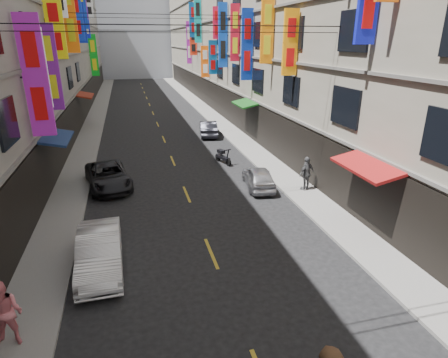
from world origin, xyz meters
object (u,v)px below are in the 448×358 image
scooter_far_right (223,157)px  car_right_mid (259,177)px  car_left_far (108,176)px  pedestrian_lfar (5,315)px  pedestrian_rfar (307,173)px  car_left_mid (100,252)px  car_right_far (208,128)px

scooter_far_right → car_right_mid: 4.72m
car_left_far → pedestrian_lfar: (-2.11, -11.35, 0.42)m
pedestrian_lfar → pedestrian_rfar: (12.34, 8.07, -0.03)m
car_right_mid → car_left_far: bearing=-7.1°
pedestrian_rfar → scooter_far_right: bearing=-85.3°
car_left_mid → pedestrian_lfar: 3.86m
car_left_mid → scooter_far_right: bearing=54.6°
car_right_mid → pedestrian_lfar: size_ratio=1.87×
car_left_mid → pedestrian_lfar: (-2.11, -3.22, 0.36)m
scooter_far_right → car_left_mid: 12.86m
car_right_far → pedestrian_rfar: pedestrian_rfar is taller
car_right_far → pedestrian_lfar: pedestrian_lfar is taller
car_right_far → car_left_mid: bearing=75.5°
car_left_far → scooter_far_right: bearing=9.7°
car_left_mid → car_right_far: size_ratio=1.08×
car_left_mid → pedestrian_rfar: bearing=23.7°
car_right_mid → pedestrian_lfar: (-10.10, -9.26, 0.46)m
pedestrian_lfar → pedestrian_rfar: pedestrian_lfar is taller
car_left_far → pedestrian_rfar: 10.76m
car_left_mid → car_left_far: car_left_mid is taller
car_left_far → car_right_far: 12.84m
car_left_mid → car_right_far: 19.93m
car_left_mid → car_right_far: bearing=65.3°
car_left_mid → car_left_far: size_ratio=0.92×
scooter_far_right → car_right_far: 7.68m
car_left_far → pedestrian_rfar: bearing=-27.7°
car_left_far → pedestrian_rfar: pedestrian_rfar is taller
car_right_mid → car_left_mid: bearing=44.6°
pedestrian_rfar → car_right_mid: bearing=-51.2°
pedestrian_lfar → car_right_mid: bearing=51.4°
car_left_mid → car_right_mid: size_ratio=1.20×
car_right_mid → scooter_far_right: bearing=-72.2°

